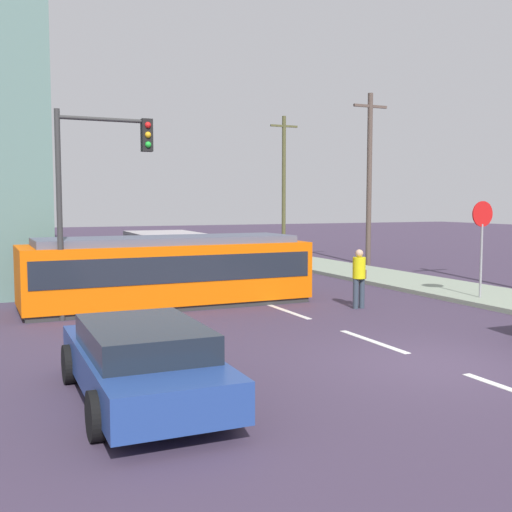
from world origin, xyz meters
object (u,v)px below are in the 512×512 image
city_bus (169,254)px  parked_sedan_mid (70,273)px  pedestrian_crossing (359,275)px  parked_sedan_near (142,360)px  streetcar_tram (168,270)px  utility_pole_mid (369,176)px  traffic_light_mast (96,176)px  stop_sign (482,229)px  utility_pole_far (284,181)px

city_bus → parked_sedan_mid: size_ratio=1.23×
pedestrian_crossing → parked_sedan_mid: size_ratio=0.38×
parked_sedan_near → parked_sedan_mid: (0.53, 12.29, -0.00)m
city_bus → parked_sedan_near: size_ratio=1.19×
streetcar_tram → utility_pole_mid: utility_pole_mid is taller
parked_sedan_mid → city_bus: bearing=21.8°
parked_sedan_near → utility_pole_mid: utility_pole_mid is taller
traffic_light_mast → parked_sedan_near: bearing=-94.8°
pedestrian_crossing → stop_sign: size_ratio=0.58×
parked_sedan_near → utility_pole_far: bearing=59.4°
parked_sedan_near → utility_pole_mid: size_ratio=0.56×
pedestrian_crossing → utility_pole_mid: 12.86m
streetcar_tram → utility_pole_far: bearing=54.3°
parked_sedan_mid → stop_sign: size_ratio=1.53×
city_bus → parked_sedan_near: 14.52m
parked_sedan_near → city_bus: bearing=72.4°
city_bus → traffic_light_mast: size_ratio=1.03×
pedestrian_crossing → parked_sedan_near: bearing=-143.2°
streetcar_tram → traffic_light_mast: size_ratio=1.55×
parked_sedan_mid → traffic_light_mast: size_ratio=0.83×
streetcar_tram → pedestrian_crossing: streetcar_tram is taller
parked_sedan_mid → traffic_light_mast: (0.06, -5.19, 3.03)m
parked_sedan_near → streetcar_tram: bearing=71.6°
streetcar_tram → stop_sign: bearing=-20.1°
city_bus → stop_sign: stop_sign is taller
streetcar_tram → parked_sedan_near: 8.79m
parked_sedan_near → traffic_light_mast: 7.74m
utility_pole_far → parked_sedan_near: bearing=-120.6°
parked_sedan_near → parked_sedan_mid: bearing=87.5°
traffic_light_mast → utility_pole_far: bearing=51.7°
city_bus → stop_sign: 11.30m
streetcar_tram → parked_sedan_near: bearing=-108.4°
parked_sedan_near → parked_sedan_mid: same height
parked_sedan_mid → utility_pole_far: 19.84m
traffic_light_mast → utility_pole_mid: size_ratio=0.65×
streetcar_tram → parked_sedan_mid: bearing=119.5°
parked_sedan_near → utility_pole_mid: bearing=47.0°
city_bus → parked_sedan_mid: city_bus is taller
streetcar_tram → stop_sign: size_ratio=2.84×
streetcar_tram → city_bus: streetcar_tram is taller
parked_sedan_mid → streetcar_tram: bearing=-60.5°
parked_sedan_mid → traffic_light_mast: traffic_light_mast is taller
stop_sign → utility_pole_far: bearing=80.2°
city_bus → stop_sign: size_ratio=1.88×
streetcar_tram → pedestrian_crossing: bearing=-29.3°
stop_sign → traffic_light_mast: bearing=169.8°
pedestrian_crossing → utility_pole_far: utility_pole_far is taller
pedestrian_crossing → utility_pole_mid: utility_pole_mid is taller
parked_sedan_mid → utility_pole_far: (14.47, 13.06, 3.68)m
pedestrian_crossing → parked_sedan_mid: (-7.01, 6.64, -0.32)m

